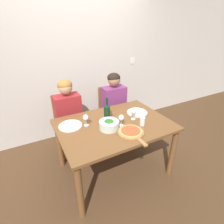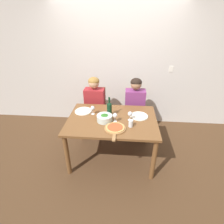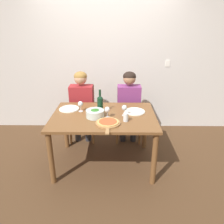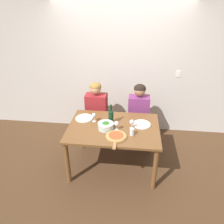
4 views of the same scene
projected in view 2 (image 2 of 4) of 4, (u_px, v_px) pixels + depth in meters
ground_plane at (112, 155)px, 3.13m from camera, size 40.00×40.00×0.00m
back_wall at (117, 63)px, 3.59m from camera, size 10.00×0.06×2.70m
dining_table at (112, 124)px, 2.81m from camera, size 1.40×1.00×0.77m
chair_left at (96, 109)px, 3.63m from camera, size 0.42×0.42×0.94m
chair_right at (134, 111)px, 3.57m from camera, size 0.42×0.42×0.94m
person_woman at (95, 102)px, 3.42m from camera, size 0.47×0.51×1.21m
person_man at (135, 103)px, 3.36m from camera, size 0.47×0.51×1.21m
wine_bottle at (109, 109)px, 2.79m from camera, size 0.08×0.08×0.33m
broccoli_bowl at (105, 118)px, 2.69m from camera, size 0.24×0.24×0.11m
dinner_plate_left at (83, 111)px, 2.97m from camera, size 0.29×0.29×0.02m
dinner_plate_right at (139, 116)px, 2.82m from camera, size 0.29×0.29×0.02m
pizza_on_board at (115, 128)px, 2.51m from camera, size 0.31×0.45×0.04m
wine_glass_left at (93, 109)px, 2.85m from camera, size 0.07×0.07×0.15m
wine_glass_right at (130, 114)px, 2.68m from camera, size 0.07×0.07×0.15m
wine_glass_centre at (115, 116)px, 2.64m from camera, size 0.07×0.07×0.15m
water_tumbler at (131, 123)px, 2.55m from camera, size 0.07×0.07×0.11m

